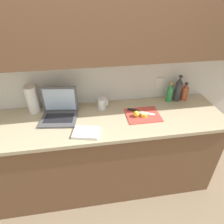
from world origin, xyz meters
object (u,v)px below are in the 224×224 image
lemon_half_cut (144,115)px  bottle_green_soda (170,93)px  bottle_oil_tall (178,89)px  bottle_water_clear (185,92)px  knife (136,111)px  paper_towel_roll (32,100)px  laptop (59,111)px  cutting_board (143,115)px  lemon_whole_beside (136,114)px  measuring_cup (102,103)px

lemon_half_cut → bottle_green_soda: bearing=36.1°
bottle_oil_tall → bottle_water_clear: (0.08, 0.00, -0.04)m
knife → bottle_green_soda: 0.44m
knife → paper_towel_roll: bearing=-161.6°
laptop → cutting_board: bearing=0.3°
lemon_whole_beside → bottle_green_soda: (0.43, 0.25, 0.06)m
knife → measuring_cup: bearing=-172.6°
bottle_water_clear → laptop: bearing=-174.5°
cutting_board → paper_towel_roll: size_ratio=1.19×
laptop → bottle_green_soda: bearing=13.8°
bottle_water_clear → paper_towel_roll: size_ratio=0.73×
lemon_half_cut → measuring_cup: bearing=150.4°
lemon_half_cut → lemon_whole_beside: lemon_whole_beside is taller
lemon_half_cut → paper_towel_roll: size_ratio=0.23×
bottle_oil_tall → paper_towel_roll: (-1.49, 0.01, 0.00)m
lemon_whole_beside → bottle_water_clear: bottle_water_clear is taller
measuring_cup → bottle_green_soda: bearing=3.1°
knife → lemon_whole_beside: size_ratio=4.40×
lemon_whole_beside → bottle_oil_tall: bottle_oil_tall is taller
laptop → measuring_cup: bearing=19.4°
lemon_half_cut → measuring_cup: (-0.38, 0.22, 0.03)m
bottle_water_clear → bottle_oil_tall: bearing=-180.0°
laptop → bottle_water_clear: laptop is taller
laptop → bottle_water_clear: (1.32, 0.13, 0.02)m
bottle_green_soda → bottle_oil_tall: bearing=-0.0°
cutting_board → lemon_whole_beside: size_ratio=5.61×
bottle_water_clear → measuring_cup: size_ratio=1.77×
bottle_water_clear → measuring_cup: bearing=-177.5°
paper_towel_roll → laptop: bearing=-27.9°
bottle_green_soda → paper_towel_roll: 1.41m
laptop → bottle_green_soda: 1.16m
bottle_oil_tall → paper_towel_roll: bottle_oil_tall is taller
bottle_oil_tall → bottle_water_clear: bearing=0.0°
lemon_half_cut → bottle_green_soda: size_ratio=0.29×
bottle_oil_tall → measuring_cup: (-0.82, -0.04, -0.08)m
knife → cutting_board: bearing=-24.4°
knife → bottle_oil_tall: (0.49, 0.16, 0.12)m
lemon_half_cut → paper_towel_roll: paper_towel_roll is taller
bottle_green_soda → measuring_cup: bearing=-176.9°
lemon_whole_beside → measuring_cup: measuring_cup is taller
knife → lemon_half_cut: (0.05, -0.09, 0.01)m
laptop → bottle_green_soda: (1.15, 0.13, 0.03)m
lemon_half_cut → lemon_whole_beside: bearing=173.9°
knife → measuring_cup: 0.35m
cutting_board → paper_towel_roll: bearing=167.4°
measuring_cup → paper_towel_roll: bearing=176.0°
cutting_board → bottle_green_soda: bearing=32.8°
cutting_board → measuring_cup: (-0.38, 0.19, 0.05)m
laptop → lemon_half_cut: bearing=-1.7°
knife → bottle_green_soda: bearing=50.3°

